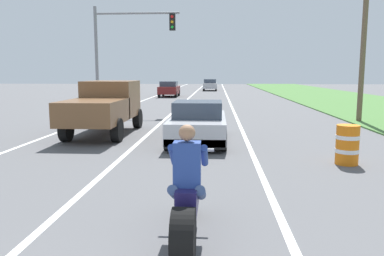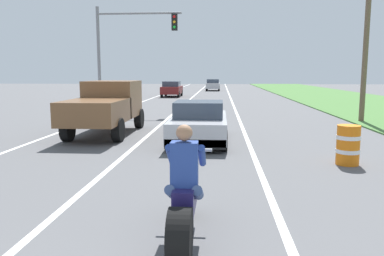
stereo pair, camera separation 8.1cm
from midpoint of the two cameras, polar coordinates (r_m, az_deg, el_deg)
lane_stripe_left_solid at (r=22.40m, az=-11.91°, el=2.15°), size 0.14×120.00×0.01m
lane_stripe_right_solid at (r=21.54m, az=6.83°, el=2.03°), size 0.14×120.00×0.01m
lane_stripe_centre_dashed at (r=21.68m, az=-2.72°, el=2.12°), size 0.14×120.00×0.01m
motorcycle_with_rider at (r=5.24m, az=-0.67°, el=-10.67°), size 0.70×2.21×1.62m
sports_car_silver at (r=12.80m, az=1.24°, el=0.74°), size 1.84×4.30×1.37m
pickup_truck_left_lane_brown at (r=14.72m, az=-12.49°, el=3.38°), size 2.02×4.80×1.98m
traffic_light_mast_near at (r=22.57m, az=-9.92°, el=12.44°), size 4.87×0.34×6.00m
utility_pole_roadside at (r=19.67m, az=24.68°, el=13.27°), size 0.24×0.24×8.56m
construction_barrel_nearest at (r=10.38m, az=22.40°, el=-2.33°), size 0.58×0.58×1.00m
distant_car_far_ahead at (r=37.62m, az=-2.96°, el=5.85°), size 1.80×4.00×1.50m
distant_car_further_ahead at (r=50.74m, az=3.18°, el=6.45°), size 1.80×4.00×1.50m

